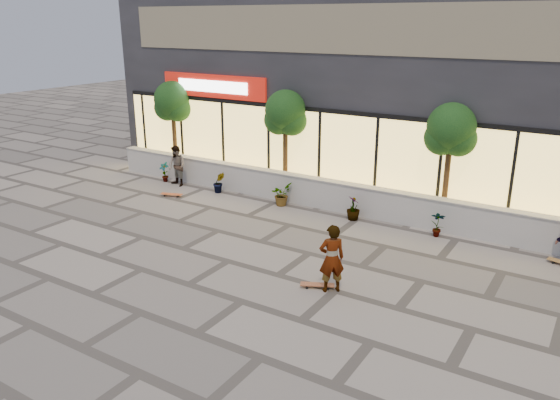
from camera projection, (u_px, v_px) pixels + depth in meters
The scene contains 15 objects.
ground at pixel (242, 301), 12.85m from camera, with size 80.00×80.00×0.00m, color gray.
planter_wall at pixel (363, 201), 18.32m from camera, with size 22.00×0.42×1.04m.
retail_building at pixel (424, 74), 21.57m from camera, with size 24.00×9.17×8.50m.
shrub_a at pixel (165, 172), 22.19m from camera, with size 0.43×0.29×0.81m, color #123916.
shrub_b at pixel (219, 182), 20.78m from camera, with size 0.45×0.36×0.81m, color #123916.
shrub_c at pixel (281, 194), 19.38m from camera, with size 0.73×0.63×0.81m, color #123916.
shrub_d at pixel (353, 208), 17.97m from camera, with size 0.45×0.45×0.81m, color #123916.
shrub_e at pixel (438, 224), 16.56m from camera, with size 0.43×0.29×0.81m, color #123916.
tree_west at pixel (172, 104), 22.63m from camera, with size 1.60×1.50×3.92m.
tree_midwest at pixel (285, 115), 19.87m from camera, with size 1.60×1.50×3.92m.
tree_mideast at pixel (451, 133), 16.85m from camera, with size 1.60×1.50×3.92m.
skater_center at pixel (332, 258), 13.09m from camera, with size 0.63×0.41×1.73m, color white.
skater_left at pixel (177, 166), 21.53m from camera, with size 0.78×0.61×1.61m, color #978661.
skateboard_center at pixel (317, 285), 13.47m from camera, with size 0.85×0.57×0.10m.
skateboard_left at pixel (172, 194), 20.43m from camera, with size 0.86×0.47×0.10m.
Camera 1 is at (6.83, -9.23, 6.33)m, focal length 35.00 mm.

